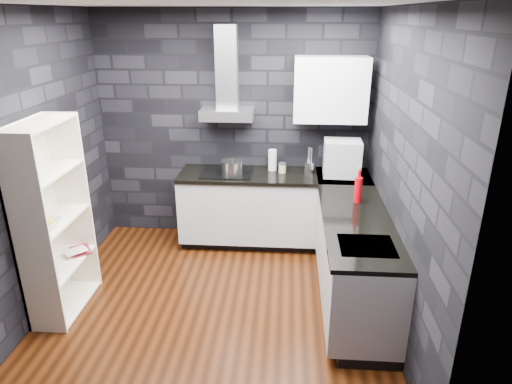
# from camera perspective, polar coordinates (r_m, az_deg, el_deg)

# --- Properties ---
(ground) EXTENTS (3.20, 3.20, 0.00)m
(ground) POSITION_cam_1_polar(r_m,az_deg,el_deg) (4.57, -4.93, -13.73)
(ground) COLOR #3A1808
(ceiling) EXTENTS (3.20, 3.20, 0.00)m
(ceiling) POSITION_cam_1_polar(r_m,az_deg,el_deg) (3.74, -6.33, 22.43)
(ceiling) COLOR silver
(wall_back) EXTENTS (3.20, 0.05, 2.70)m
(wall_back) POSITION_cam_1_polar(r_m,az_deg,el_deg) (5.50, -2.78, 7.97)
(wall_back) COLOR black
(wall_back) RESTS_ON ground
(wall_front) EXTENTS (3.20, 0.05, 2.70)m
(wall_front) POSITION_cam_1_polar(r_m,az_deg,el_deg) (2.51, -11.64, -9.62)
(wall_front) COLOR black
(wall_front) RESTS_ON ground
(wall_left) EXTENTS (0.05, 3.20, 2.70)m
(wall_left) POSITION_cam_1_polar(r_m,az_deg,el_deg) (4.52, -26.35, 2.72)
(wall_left) COLOR black
(wall_left) RESTS_ON ground
(wall_right) EXTENTS (0.05, 3.20, 2.70)m
(wall_right) POSITION_cam_1_polar(r_m,az_deg,el_deg) (4.02, 17.96, 1.83)
(wall_right) COLOR black
(wall_right) RESTS_ON ground
(toekick_back) EXTENTS (2.18, 0.50, 0.10)m
(toekick_back) POSITION_cam_1_polar(r_m,az_deg,el_deg) (5.65, 2.18, -5.74)
(toekick_back) COLOR black
(toekick_back) RESTS_ON ground
(toekick_right) EXTENTS (0.50, 1.78, 0.10)m
(toekick_right) POSITION_cam_1_polar(r_m,az_deg,el_deg) (4.63, 12.31, -12.95)
(toekick_right) COLOR black
(toekick_right) RESTS_ON ground
(counter_back_cab) EXTENTS (2.20, 0.60, 0.76)m
(counter_back_cab) POSITION_cam_1_polar(r_m,az_deg,el_deg) (5.43, 2.23, -1.89)
(counter_back_cab) COLOR silver
(counter_back_cab) RESTS_ON ground
(counter_right_cab) EXTENTS (0.60, 1.80, 0.76)m
(counter_right_cab) POSITION_cam_1_polar(r_m,az_deg,el_deg) (4.40, 12.23, -8.32)
(counter_right_cab) COLOR silver
(counter_right_cab) RESTS_ON ground
(counter_back_top) EXTENTS (2.20, 0.62, 0.04)m
(counter_back_top) POSITION_cam_1_polar(r_m,az_deg,el_deg) (5.28, 2.29, 2.06)
(counter_back_top) COLOR black
(counter_back_top) RESTS_ON counter_back_cab
(counter_right_top) EXTENTS (0.62, 1.80, 0.04)m
(counter_right_top) POSITION_cam_1_polar(r_m,az_deg,el_deg) (4.22, 12.51, -3.59)
(counter_right_top) COLOR black
(counter_right_top) RESTS_ON counter_right_cab
(counter_corner_top) EXTENTS (0.62, 0.62, 0.04)m
(counter_corner_top) POSITION_cam_1_polar(r_m,az_deg,el_deg) (5.32, 10.93, 1.85)
(counter_corner_top) COLOR black
(counter_corner_top) RESTS_ON counter_right_cab
(hood_body) EXTENTS (0.60, 0.34, 0.12)m
(hood_body) POSITION_cam_1_polar(r_m,az_deg,el_deg) (5.27, -3.62, 9.70)
(hood_body) COLOR silver
(hood_body) RESTS_ON wall_back
(hood_chimney) EXTENTS (0.24, 0.20, 0.90)m
(hood_chimney) POSITION_cam_1_polar(r_m,az_deg,el_deg) (5.26, -3.65, 15.30)
(hood_chimney) COLOR silver
(hood_chimney) RESTS_ON hood_body
(upper_cabinet) EXTENTS (0.80, 0.35, 0.70)m
(upper_cabinet) POSITION_cam_1_polar(r_m,az_deg,el_deg) (5.19, 9.30, 12.53)
(upper_cabinet) COLOR silver
(upper_cabinet) RESTS_ON wall_back
(cooktop) EXTENTS (0.58, 0.50, 0.01)m
(cooktop) POSITION_cam_1_polar(r_m,az_deg,el_deg) (5.32, -3.64, 2.50)
(cooktop) COLOR black
(cooktop) RESTS_ON counter_back_top
(sink_rim) EXTENTS (0.44, 0.40, 0.01)m
(sink_rim) POSITION_cam_1_polar(r_m,az_deg,el_deg) (3.77, 13.68, -6.59)
(sink_rim) COLOR silver
(sink_rim) RESTS_ON counter_right_top
(pot) EXTENTS (0.26, 0.26, 0.14)m
(pot) POSITION_cam_1_polar(r_m,az_deg,el_deg) (5.22, -3.00, 3.02)
(pot) COLOR #B4B5B9
(pot) RESTS_ON cooktop
(glass_vase) EXTENTS (0.13, 0.13, 0.25)m
(glass_vase) POSITION_cam_1_polar(r_m,az_deg,el_deg) (5.37, 2.07, 4.02)
(glass_vase) COLOR white
(glass_vase) RESTS_ON counter_back_top
(storage_jar) EXTENTS (0.08, 0.08, 0.10)m
(storage_jar) POSITION_cam_1_polar(r_m,az_deg,el_deg) (5.30, 3.31, 2.96)
(storage_jar) COLOR tan
(storage_jar) RESTS_ON counter_back_top
(utensil_crock) EXTENTS (0.14, 0.14, 0.14)m
(utensil_crock) POSITION_cam_1_polar(r_m,az_deg,el_deg) (5.27, 6.65, 2.96)
(utensil_crock) COLOR #B4B5B9
(utensil_crock) RESTS_ON counter_back_top
(appliance_garage) EXTENTS (0.41, 0.33, 0.40)m
(appliance_garage) POSITION_cam_1_polar(r_m,az_deg,el_deg) (5.18, 10.70, 4.18)
(appliance_garage) COLOR #ADAFB5
(appliance_garage) RESTS_ON counter_back_top
(red_bottle) EXTENTS (0.09, 0.09, 0.25)m
(red_bottle) POSITION_cam_1_polar(r_m,az_deg,el_deg) (4.54, 12.64, 0.27)
(red_bottle) COLOR #B5030C
(red_bottle) RESTS_ON counter_right_top
(bookshelf) EXTENTS (0.41, 0.83, 1.80)m
(bookshelf) POSITION_cam_1_polar(r_m,az_deg,el_deg) (4.46, -23.94, -3.31)
(bookshelf) COLOR white
(bookshelf) RESTS_ON ground
(fruit_bowl) EXTENTS (0.26, 0.26, 0.06)m
(fruit_bowl) POSITION_cam_1_polar(r_m,az_deg,el_deg) (4.34, -24.77, -3.57)
(fruit_bowl) COLOR white
(fruit_bowl) RESTS_ON bookshelf
(book_red) EXTENTS (0.16, 0.12, 0.24)m
(book_red) POSITION_cam_1_polar(r_m,az_deg,el_deg) (4.75, -22.31, -5.94)
(book_red) COLOR maroon
(book_red) RESTS_ON bookshelf
(book_second) EXTENTS (0.11, 0.11, 0.20)m
(book_second) POSITION_cam_1_polar(r_m,az_deg,el_deg) (4.76, -22.06, -5.57)
(book_second) COLOR #B2B2B2
(book_second) RESTS_ON bookshelf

